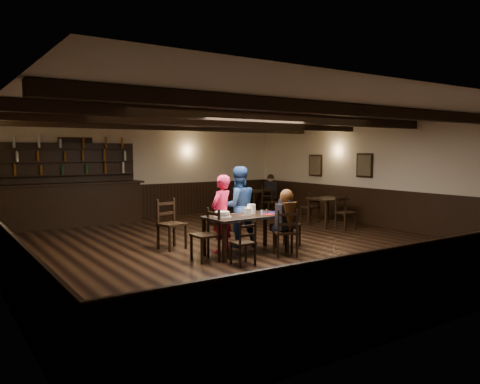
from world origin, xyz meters
TOP-DOWN VIEW (x-y plane):
  - ground at (0.00, 0.00)m, footprint 10.00×10.00m
  - room_shell at (0.01, 0.04)m, footprint 9.02×10.02m
  - dining_table at (-0.22, -0.71)m, footprint 1.64×0.87m
  - chair_near_left at (-0.77, -1.47)m, footprint 0.37×0.35m
  - chair_near_right at (0.26, -1.33)m, footprint 0.55×0.54m
  - chair_end_left at (-1.09, -0.78)m, footprint 0.43×0.45m
  - chair_end_right at (0.79, -0.69)m, footprint 0.54×0.55m
  - chair_far_pushed at (-1.23, 0.58)m, footprint 0.56×0.54m
  - woman_pink at (-0.51, -0.26)m, footprint 0.65×0.56m
  - man_blue at (0.06, -0.01)m, footprint 0.93×0.80m
  - seated_person at (0.30, -1.28)m, footprint 0.34×0.51m
  - cake at (-0.71, -0.64)m, footprint 0.33×0.33m
  - plate_stack_a at (-0.21, -0.73)m, footprint 0.15×0.15m
  - plate_stack_b at (-0.02, -0.61)m, footprint 0.16×0.16m
  - tea_light at (-0.18, -0.59)m, footprint 0.05×0.05m
  - salt_shaker at (0.08, -0.82)m, footprint 0.04×0.04m
  - pepper_shaker at (0.24, -0.76)m, footprint 0.04×0.04m
  - drink_glass at (0.08, -0.54)m, footprint 0.07×0.07m
  - menu_red at (0.24, -0.81)m, footprint 0.32×0.28m
  - menu_blue at (0.38, -0.61)m, footprint 0.36×0.30m
  - bar_counter at (-2.28, 4.72)m, footprint 4.11×0.70m
  - back_table_a at (3.44, 0.85)m, footprint 0.84×0.84m
  - back_table_b at (3.32, 3.81)m, footprint 0.86×0.86m
  - bg_patron_left at (2.66, 3.74)m, footprint 0.23×0.38m
  - bg_patron_right at (3.89, 3.86)m, footprint 0.25×0.39m

SIDE VIEW (x-z plane):
  - ground at x=0.00m, z-range 0.00..0.00m
  - chair_near_left at x=-0.77m, z-range 0.07..0.84m
  - chair_near_right at x=0.26m, z-range 0.08..0.98m
  - chair_end_right at x=0.79m, z-range 0.08..0.99m
  - chair_end_left at x=-1.09m, z-range 0.08..1.02m
  - chair_far_pushed at x=-1.23m, z-range 0.09..1.10m
  - back_table_a at x=3.44m, z-range 0.27..1.03m
  - back_table_b at x=3.32m, z-range 0.28..1.03m
  - dining_table at x=-0.22m, z-range 0.30..1.05m
  - bar_counter at x=-2.28m, z-range -0.37..1.83m
  - menu_red at x=0.24m, z-range 0.75..0.76m
  - menu_blue at x=0.38m, z-range 0.75..0.76m
  - woman_pink at x=-0.51m, z-range 0.00..1.52m
  - tea_light at x=-0.18m, z-range 0.74..0.81m
  - cake at x=-0.71m, z-range 0.75..0.85m
  - pepper_shaker at x=0.24m, z-range 0.75..0.84m
  - salt_shaker at x=0.08m, z-range 0.75..0.85m
  - drink_glass at x=0.08m, z-range 0.75..0.86m
  - plate_stack_a at x=-0.21m, z-range 0.75..0.90m
  - man_blue at x=0.06m, z-range 0.00..1.67m
  - seated_person at x=0.30m, z-range 0.42..1.25m
  - plate_stack_b at x=-0.02m, z-range 0.75..0.94m
  - bg_patron_right at x=3.89m, z-range 0.47..1.24m
  - bg_patron_left at x=2.66m, z-range 0.47..1.25m
  - room_shell at x=0.01m, z-range 0.39..3.10m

